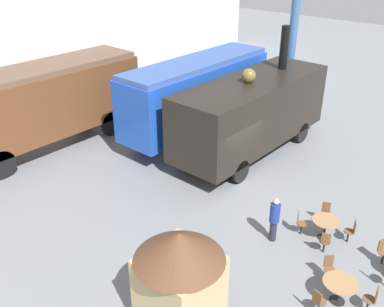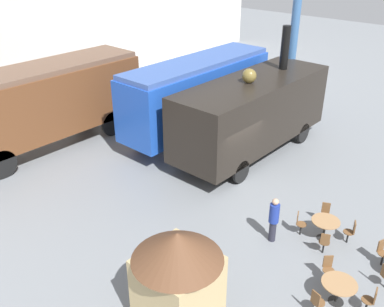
# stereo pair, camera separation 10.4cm
# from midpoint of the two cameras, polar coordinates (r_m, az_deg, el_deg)

# --- Properties ---
(ground_plane) EXTENTS (80.00, 80.00, 0.00)m
(ground_plane) POSITION_cam_midpoint_polar(r_m,az_deg,el_deg) (18.47, 5.71, -3.53)
(ground_plane) COLOR gray
(backdrop_wall) EXTENTS (44.00, 0.15, 9.00)m
(backdrop_wall) POSITION_cam_midpoint_polar(r_m,az_deg,el_deg) (28.64, -21.54, 15.54)
(backdrop_wall) COLOR silver
(backdrop_wall) RESTS_ON ground_plane
(passenger_coach_wooden) EXTENTS (9.92, 2.67, 4.04)m
(passenger_coach_wooden) POSITION_cam_midpoint_polar(r_m,az_deg,el_deg) (21.48, -19.58, 6.61)
(passenger_coach_wooden) COLOR brown
(passenger_coach_wooden) RESTS_ON ground_plane
(streamlined_locomotive) EXTENTS (10.86, 2.41, 3.96)m
(streamlined_locomotive) POSITION_cam_midpoint_polar(r_m,az_deg,el_deg) (22.24, 1.74, 8.63)
(streamlined_locomotive) COLOR blue
(streamlined_locomotive) RESTS_ON ground_plane
(steam_locomotive) EXTENTS (8.81, 2.88, 5.64)m
(steam_locomotive) POSITION_cam_midpoint_polar(r_m,az_deg,el_deg) (20.09, 7.86, 5.71)
(steam_locomotive) COLOR black
(steam_locomotive) RESTS_ON ground_plane
(cafe_table_near) EXTENTS (1.00, 1.00, 0.71)m
(cafe_table_near) POSITION_cam_midpoint_polar(r_m,az_deg,el_deg) (13.24, 18.92, -16.33)
(cafe_table_near) COLOR black
(cafe_table_near) RESTS_ON ground_plane
(cafe_table_mid) EXTENTS (0.96, 0.96, 0.75)m
(cafe_table_mid) POSITION_cam_midpoint_polar(r_m,az_deg,el_deg) (15.44, 17.22, -8.89)
(cafe_table_mid) COLOR black
(cafe_table_mid) RESTS_ON ground_plane
(cafe_chair_0) EXTENTS (0.38, 0.36, 0.87)m
(cafe_chair_0) POSITION_cam_midpoint_polar(r_m,az_deg,el_deg) (12.76, 16.26, -18.32)
(cafe_chair_0) COLOR black
(cafe_chair_0) RESTS_ON ground_plane
(cafe_chair_1) EXTENTS (0.36, 0.38, 0.87)m
(cafe_chair_1) POSITION_cam_midpoint_polar(r_m,az_deg,el_deg) (13.29, 22.71, -17.37)
(cafe_chair_1) COLOR black
(cafe_chair_1) RESTS_ON ground_plane
(cafe_chair_2) EXTENTS (0.40, 0.40, 0.87)m
(cafe_chair_2) POSITION_cam_midpoint_polar(r_m,az_deg,el_deg) (13.88, 17.60, -14.15)
(cafe_chair_2) COLOR black
(cafe_chair_2) RESTS_ON ground_plane
(cafe_chair_3) EXTENTS (0.40, 0.38, 0.87)m
(cafe_chair_3) POSITION_cam_midpoint_polar(r_m,az_deg,el_deg) (14.81, 17.14, -11.10)
(cafe_chair_3) COLOR black
(cafe_chair_3) RESTS_ON ground_plane
(cafe_chair_4) EXTENTS (0.38, 0.40, 0.87)m
(cafe_chair_4) POSITION_cam_midpoint_polar(r_m,az_deg,el_deg) (15.58, 20.32, -9.54)
(cafe_chair_4) COLOR black
(cafe_chair_4) RESTS_ON ground_plane
(cafe_chair_5) EXTENTS (0.40, 0.38, 0.87)m
(cafe_chair_5) POSITION_cam_midpoint_polar(r_m,az_deg,el_deg) (16.20, 17.20, -7.46)
(cafe_chair_5) COLOR black
(cafe_chair_5) RESTS_ON ground_plane
(cafe_chair_6) EXTENTS (0.38, 0.40, 0.87)m
(cafe_chair_6) POSITION_cam_midpoint_polar(r_m,az_deg,el_deg) (15.46, 14.00, -8.82)
(cafe_chair_6) COLOR black
(cafe_chair_6) RESTS_ON ground_plane
(cafe_chair_9) EXTENTS (0.37, 0.39, 0.87)m
(cafe_chair_9) POSITION_cam_midpoint_polar(r_m,az_deg,el_deg) (15.08, 23.89, -11.66)
(cafe_chair_9) COLOR black
(cafe_chair_9) RESTS_ON ground_plane
(visitor_person) EXTENTS (0.34, 0.34, 1.68)m
(visitor_person) POSITION_cam_midpoint_polar(r_m,az_deg,el_deg) (14.75, 10.73, -8.43)
(visitor_person) COLOR #262633
(visitor_person) RESTS_ON ground_plane
(ticket_kiosk) EXTENTS (2.34, 2.34, 3.00)m
(ticket_kiosk) POSITION_cam_midpoint_polar(r_m,az_deg,el_deg) (11.29, -1.93, -15.93)
(ticket_kiosk) COLOR tan
(ticket_kiosk) RESTS_ON ground_plane
(support_pillar) EXTENTS (0.44, 0.44, 8.00)m
(support_pillar) POSITION_cam_midpoint_polar(r_m,az_deg,el_deg) (23.60, 12.97, 13.29)
(support_pillar) COLOR #386093
(support_pillar) RESTS_ON ground_plane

